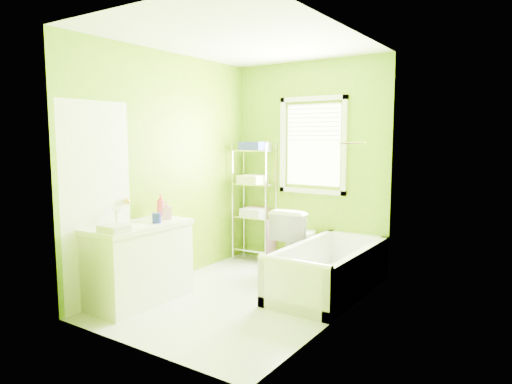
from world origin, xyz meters
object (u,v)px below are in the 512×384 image
Objects in this scene: toilet at (297,239)px; vanity at (139,260)px; bathtub at (328,276)px; wire_shelf_unit at (256,188)px.

vanity is (-0.79, -1.87, 0.03)m from toilet.
wire_shelf_unit is at bearing 154.05° from bathtub.
wire_shelf_unit is at bearing -16.72° from toilet.
toilet is 0.92m from wire_shelf_unit.
toilet is 0.75× the size of vanity.
vanity reaches higher than toilet.
bathtub is 1.73m from wire_shelf_unit.
vanity is (-1.46, -1.32, 0.26)m from bathtub.
toilet is at bearing -10.37° from wire_shelf_unit.
toilet is at bearing 67.13° from vanity.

